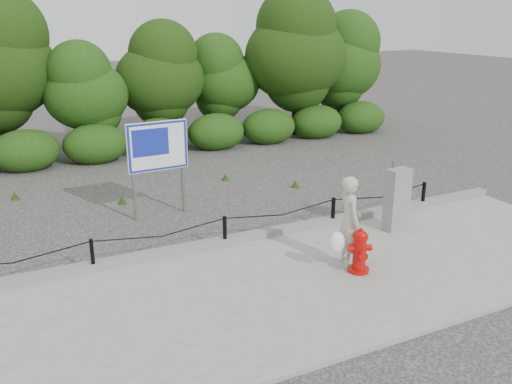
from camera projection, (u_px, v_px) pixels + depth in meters
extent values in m
plane|color=#2D2B28|center=(225.00, 249.00, 10.57)|extent=(90.00, 90.00, 0.00)
cube|color=gray|center=(273.00, 292.00, 8.85)|extent=(14.00, 4.00, 0.08)
cube|color=slate|center=(224.00, 241.00, 10.56)|extent=(14.00, 0.22, 0.14)
cube|color=black|center=(92.00, 255.00, 9.40)|extent=(0.06, 0.06, 0.60)
cube|color=black|center=(225.00, 231.00, 10.45)|extent=(0.06, 0.06, 0.60)
cube|color=black|center=(333.00, 211.00, 11.49)|extent=(0.06, 0.06, 0.60)
cube|color=black|center=(423.00, 195.00, 12.54)|extent=(0.06, 0.06, 0.60)
cylinder|color=black|center=(12.00, 257.00, 8.81)|extent=(2.50, 0.02, 0.02)
cylinder|color=black|center=(161.00, 231.00, 9.86)|extent=(2.50, 0.02, 0.02)
cylinder|color=black|center=(282.00, 210.00, 10.90)|extent=(2.50, 0.02, 0.02)
cylinder|color=black|center=(381.00, 193.00, 11.95)|extent=(2.50, 0.02, 0.02)
cylinder|color=black|center=(1.00, 119.00, 16.72)|extent=(0.18, 0.18, 2.51)
cylinder|color=black|center=(90.00, 129.00, 17.20)|extent=(0.18, 0.18, 1.76)
ellipsoid|color=#305413|center=(86.00, 90.00, 16.81)|extent=(2.61, 2.26, 2.82)
cylinder|color=black|center=(162.00, 116.00, 18.54)|extent=(0.18, 0.18, 2.05)
ellipsoid|color=#305413|center=(160.00, 73.00, 18.09)|extent=(3.03, 2.62, 3.28)
cylinder|color=black|center=(225.00, 112.00, 19.96)|extent=(0.18, 0.18, 1.82)
ellipsoid|color=#305413|center=(224.00, 77.00, 19.57)|extent=(2.69, 2.32, 2.90)
cylinder|color=black|center=(294.00, 100.00, 20.21)|extent=(0.18, 0.18, 2.60)
ellipsoid|color=#305413|center=(296.00, 49.00, 19.63)|extent=(3.85, 3.33, 4.16)
cylinder|color=black|center=(339.00, 99.00, 21.57)|extent=(0.18, 0.18, 2.20)
ellipsoid|color=#305413|center=(341.00, 60.00, 21.09)|extent=(3.26, 2.82, 3.52)
cylinder|color=#B40A06|center=(358.00, 270.00, 9.47)|extent=(0.48, 0.48, 0.06)
cylinder|color=#B40A06|center=(359.00, 253.00, 9.37)|extent=(0.29, 0.29, 0.57)
cylinder|color=#B40A06|center=(361.00, 237.00, 9.28)|extent=(0.35, 0.35, 0.05)
ellipsoid|color=#B40A06|center=(361.00, 235.00, 9.27)|extent=(0.31, 0.31, 0.18)
cylinder|color=#B40A06|center=(361.00, 230.00, 9.23)|extent=(0.08, 0.08, 0.05)
cylinder|color=#B40A06|center=(351.00, 249.00, 9.32)|extent=(0.14, 0.14, 0.12)
cylinder|color=#B40A06|center=(369.00, 248.00, 9.36)|extent=(0.14, 0.14, 0.12)
cylinder|color=#B40A06|center=(363.00, 256.00, 9.20)|extent=(0.19, 0.17, 0.16)
cylinder|color=slate|center=(363.00, 259.00, 9.26)|extent=(0.01, 0.05, 0.12)
imported|color=#B4AD9A|center=(349.00, 221.00, 9.49)|extent=(0.53, 0.68, 1.65)
ellipsoid|color=white|center=(337.00, 242.00, 9.30)|extent=(0.30, 0.23, 0.40)
cube|color=#959698|center=(397.00, 200.00, 11.12)|extent=(0.52, 0.33, 1.30)
cube|color=slate|center=(392.00, 194.00, 11.25)|extent=(0.06, 0.06, 1.44)
cube|color=slate|center=(133.00, 173.00, 11.70)|extent=(0.07, 0.07, 2.17)
cube|color=slate|center=(182.00, 166.00, 12.22)|extent=(0.07, 0.07, 2.17)
cube|color=white|center=(158.00, 146.00, 11.75)|extent=(1.36, 0.11, 1.09)
cube|color=#1624A1|center=(158.00, 146.00, 11.73)|extent=(1.33, 0.07, 1.05)
cube|color=#1624A1|center=(151.00, 142.00, 11.62)|extent=(0.81, 0.04, 0.60)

